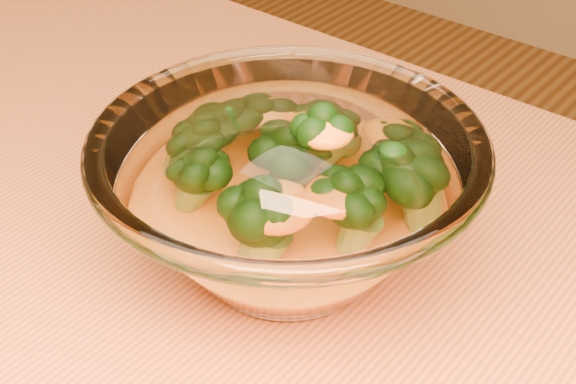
# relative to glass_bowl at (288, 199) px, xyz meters

# --- Properties ---
(glass_bowl) EXTENTS (0.25, 0.25, 0.11)m
(glass_bowl) POSITION_rel_glass_bowl_xyz_m (0.00, 0.00, 0.00)
(glass_bowl) COLOR white
(glass_bowl) RESTS_ON table
(cheese_sauce) EXTENTS (0.14, 0.14, 0.04)m
(cheese_sauce) POSITION_rel_glass_bowl_xyz_m (0.00, 0.00, -0.02)
(cheese_sauce) COLOR orange
(cheese_sauce) RESTS_ON glass_bowl
(broccoli_heap) EXTENTS (0.16, 0.16, 0.08)m
(broccoli_heap) POSITION_rel_glass_bowl_xyz_m (-0.00, 0.01, 0.02)
(broccoli_heap) COLOR black
(broccoli_heap) RESTS_ON cheese_sauce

